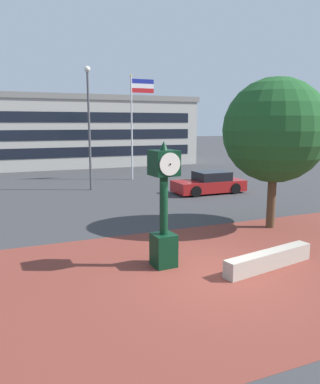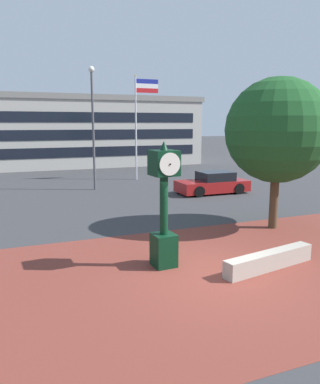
{
  "view_description": "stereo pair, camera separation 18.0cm",
  "coord_description": "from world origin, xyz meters",
  "px_view_note": "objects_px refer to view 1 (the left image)",
  "views": [
    {
      "loc": [
        -5.21,
        -8.45,
        4.1
      ],
      "look_at": [
        -1.26,
        1.03,
        2.23
      ],
      "focal_mm": 35.32,
      "sensor_mm": 36.0,
      "label": 1
    },
    {
      "loc": [
        -5.04,
        -8.51,
        4.1
      ],
      "look_at": [
        -1.26,
        1.03,
        2.23
      ],
      "focal_mm": 35.32,
      "sensor_mm": 36.0,
      "label": 2
    }
  ],
  "objects_px": {
    "street_clock": "(164,207)",
    "car_street_mid": "(209,183)",
    "flagpole_primary": "(135,117)",
    "street_lamp_post": "(89,117)",
    "civic_building": "(86,131)",
    "plaza_tree": "(277,133)"
  },
  "relations": [
    {
      "from": "street_clock",
      "to": "car_street_mid",
      "type": "relative_size",
      "value": 0.86
    },
    {
      "from": "flagpole_primary",
      "to": "street_lamp_post",
      "type": "distance_m",
      "value": 5.15
    },
    {
      "from": "car_street_mid",
      "to": "civic_building",
      "type": "xyz_separation_m",
      "value": [
        -3.11,
        20.17,
        2.78
      ]
    },
    {
      "from": "civic_building",
      "to": "car_street_mid",
      "type": "bearing_deg",
      "value": -81.24
    },
    {
      "from": "street_clock",
      "to": "street_lamp_post",
      "type": "relative_size",
      "value": 0.49
    },
    {
      "from": "street_lamp_post",
      "to": "street_clock",
      "type": "bearing_deg",
      "value": -93.6
    },
    {
      "from": "street_lamp_post",
      "to": "flagpole_primary",
      "type": "bearing_deg",
      "value": 38.74
    },
    {
      "from": "street_clock",
      "to": "plaza_tree",
      "type": "relative_size",
      "value": 0.62
    },
    {
      "from": "flagpole_primary",
      "to": "civic_building",
      "type": "xyz_separation_m",
      "value": [
        -0.83,
        13.21,
        -1.2
      ]
    },
    {
      "from": "street_clock",
      "to": "flagpole_primary",
      "type": "xyz_separation_m",
      "value": [
        4.87,
        16.73,
        2.77
      ]
    },
    {
      "from": "street_clock",
      "to": "civic_building",
      "type": "bearing_deg",
      "value": 78.66
    },
    {
      "from": "street_clock",
      "to": "car_street_mid",
      "type": "height_order",
      "value": "street_clock"
    },
    {
      "from": "plaza_tree",
      "to": "street_lamp_post",
      "type": "bearing_deg",
      "value": 113.87
    },
    {
      "from": "civic_building",
      "to": "street_clock",
      "type": "bearing_deg",
      "value": -97.67
    },
    {
      "from": "street_lamp_post",
      "to": "plaza_tree",
      "type": "bearing_deg",
      "value": -66.13
    },
    {
      "from": "plaza_tree",
      "to": "car_street_mid",
      "type": "relative_size",
      "value": 1.38
    },
    {
      "from": "flagpole_primary",
      "to": "street_clock",
      "type": "bearing_deg",
      "value": -106.22
    },
    {
      "from": "car_street_mid",
      "to": "civic_building",
      "type": "distance_m",
      "value": 20.6
    },
    {
      "from": "street_clock",
      "to": "street_lamp_post",
      "type": "xyz_separation_m",
      "value": [
        0.85,
        13.51,
        2.71
      ]
    },
    {
      "from": "street_clock",
      "to": "flagpole_primary",
      "type": "bearing_deg",
      "value": 70.11
    },
    {
      "from": "civic_building",
      "to": "plaza_tree",
      "type": "bearing_deg",
      "value": -86.35
    },
    {
      "from": "street_lamp_post",
      "to": "civic_building",
      "type": "bearing_deg",
      "value": 79.03
    }
  ]
}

